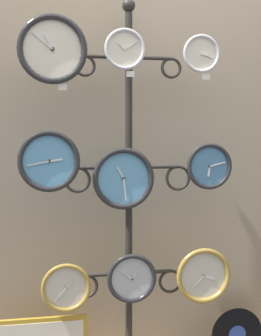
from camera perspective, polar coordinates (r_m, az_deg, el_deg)
name	(u,v)px	position (r m, az deg, el deg)	size (l,w,h in m)	color
shop_wall	(123,108)	(2.55, -0.86, 7.28)	(4.40, 0.04, 2.80)	gray
display_stand	(129,254)	(2.47, -0.21, -10.50)	(0.66, 0.39, 1.94)	#282623
clock_top_left	(52,49)	(2.27, -9.50, 14.10)	(0.33, 0.04, 0.33)	silver
clock_top_center	(125,49)	(2.32, -0.71, 14.27)	(0.20, 0.04, 0.20)	silver
clock_top_right	(201,54)	(2.41, 8.61, 13.60)	(0.19, 0.04, 0.19)	silver
clock_middle_left	(49,161)	(2.24, -9.92, 0.83)	(0.29, 0.04, 0.29)	#60A8DB
clock_middle_center	(123,179)	(2.30, -0.87, -1.29)	(0.31, 0.04, 0.31)	#60A8DB
clock_middle_right	(209,166)	(2.42, 9.57, 0.21)	(0.24, 0.04, 0.24)	#4C84B2
clock_bottom_left	(66,288)	(2.38, -7.86, -14.25)	(0.24, 0.04, 0.24)	silver
clock_bottom_center	(132,278)	(2.39, 0.14, -13.29)	(0.25, 0.04, 0.25)	silver
clock_bottom_right	(203,276)	(2.49, 8.87, -12.83)	(0.29, 0.04, 0.29)	silver
vinyl_record	(237,334)	(2.69, 12.86, -19.14)	(0.28, 0.01, 0.28)	black
price_tag_upper	(62,87)	(2.25, -8.29, 9.72)	(0.04, 0.00, 0.03)	white
price_tag_mid	(130,74)	(2.30, -0.02, 11.40)	(0.04, 0.00, 0.03)	white
price_tag_lower	(206,77)	(2.40, 9.20, 10.92)	(0.04, 0.00, 0.03)	white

